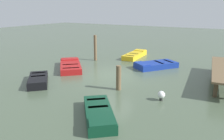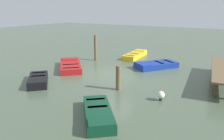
% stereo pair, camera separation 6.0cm
% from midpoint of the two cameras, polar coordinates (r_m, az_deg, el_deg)
% --- Properties ---
extents(ground_plane, '(80.00, 80.00, 0.00)m').
position_cam_midpoint_polar(ground_plane, '(14.71, -0.12, -1.31)').
color(ground_plane, '#475642').
extents(rowboat_black, '(2.58, 2.58, 0.46)m').
position_cam_midpoint_polar(rowboat_black, '(13.77, -18.63, -2.44)').
color(rowboat_black, black).
rests_on(rowboat_black, ground_plane).
extents(rowboat_blue, '(3.35, 2.99, 0.46)m').
position_cam_midpoint_polar(rowboat_blue, '(16.78, 11.12, 1.31)').
color(rowboat_blue, navy).
rests_on(rowboat_blue, ground_plane).
extents(rowboat_dark_green, '(2.88, 2.65, 0.46)m').
position_cam_midpoint_polar(rowboat_dark_green, '(9.11, -3.63, -11.08)').
color(rowboat_dark_green, '#0C3823').
rests_on(rowboat_dark_green, ground_plane).
extents(rowboat_red, '(3.59, 3.46, 0.46)m').
position_cam_midpoint_polar(rowboat_red, '(16.51, -10.80, 1.09)').
color(rowboat_red, maroon).
rests_on(rowboat_red, ground_plane).
extents(rowboat_yellow, '(3.48, 1.23, 0.46)m').
position_cam_midpoint_polar(rowboat_yellow, '(20.10, 5.85, 3.90)').
color(rowboat_yellow, gold).
rests_on(rowboat_yellow, ground_plane).
extents(mooring_piling_center, '(0.28, 0.28, 1.35)m').
position_cam_midpoint_polar(mooring_piling_center, '(11.92, 1.57, -2.04)').
color(mooring_piling_center, brown).
rests_on(mooring_piling_center, ground_plane).
extents(mooring_piling_near_right, '(0.24, 0.24, 2.15)m').
position_cam_midpoint_polar(mooring_piling_near_right, '(18.70, -4.43, 5.73)').
color(mooring_piling_near_right, brown).
rests_on(mooring_piling_near_right, ground_plane).
extents(marker_buoy, '(0.36, 0.36, 0.48)m').
position_cam_midpoint_polar(marker_buoy, '(10.92, 12.44, -6.31)').
color(marker_buoy, '#262626').
rests_on(marker_buoy, ground_plane).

